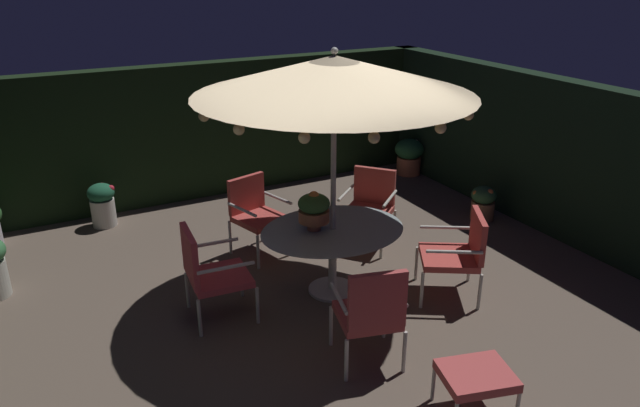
{
  "coord_description": "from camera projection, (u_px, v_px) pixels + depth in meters",
  "views": [
    {
      "loc": [
        -2.5,
        -4.91,
        3.39
      ],
      "look_at": [
        0.3,
        0.4,
        0.94
      ],
      "focal_mm": 33.34,
      "sensor_mm": 36.0,
      "label": 1
    }
  ],
  "objects": [
    {
      "name": "ottoman_footrest",
      "position": [
        476.0,
        377.0,
        4.69
      ],
      "size": [
        0.65,
        0.58,
        0.4
      ],
      "color": "beige",
      "rests_on": "ground_plane"
    },
    {
      "name": "ground_plane",
      "position": [
        313.0,
        302.0,
        6.38
      ],
      "size": [
        7.67,
        7.59,
        0.02
      ],
      "primitive_type": "cube",
      "color": "brown"
    },
    {
      "name": "patio_umbrella",
      "position": [
        334.0,
        76.0,
        5.7
      ],
      "size": [
        2.79,
        2.79,
        2.64
      ],
      "color": "silver",
      "rests_on": "ground_plane"
    },
    {
      "name": "patio_chair_northeast",
      "position": [
        209.0,
        270.0,
        5.89
      ],
      "size": [
        0.66,
        0.65,
        0.99
      ],
      "color": "beige",
      "rests_on": "ground_plane"
    },
    {
      "name": "potted_plant_back_left",
      "position": [
        409.0,
        155.0,
        10.1
      ],
      "size": [
        0.49,
        0.49,
        0.61
      ],
      "color": "#AF6244",
      "rests_on": "ground_plane"
    },
    {
      "name": "potted_plant_left_far",
      "position": [
        483.0,
        202.0,
        8.33
      ],
      "size": [
        0.35,
        0.35,
        0.48
      ],
      "color": "#A56D49",
      "rests_on": "ground_plane"
    },
    {
      "name": "hedge_backdrop_right",
      "position": [
        569.0,
        162.0,
        7.59
      ],
      "size": [
        0.3,
        7.59,
        2.03
      ],
      "primitive_type": "cube",
      "color": "black",
      "rests_on": "ground_plane"
    },
    {
      "name": "centerpiece_planter",
      "position": [
        314.0,
        208.0,
        6.19
      ],
      "size": [
        0.34,
        0.34,
        0.43
      ],
      "color": "#AE6246",
      "rests_on": "patio_dining_table"
    },
    {
      "name": "hedge_backdrop_rear",
      "position": [
        203.0,
        131.0,
        8.98
      ],
      "size": [
        7.67,
        0.3,
        2.03
      ],
      "primitive_type": "cube",
      "color": "black",
      "rests_on": "ground_plane"
    },
    {
      "name": "patio_dining_table",
      "position": [
        333.0,
        239.0,
        6.35
      ],
      "size": [
        1.58,
        1.29,
        0.76
      ],
      "color": "silver",
      "rests_on": "ground_plane"
    },
    {
      "name": "patio_chair_east",
      "position": [
        371.0,
        310.0,
        5.16
      ],
      "size": [
        0.68,
        0.69,
        1.02
      ],
      "color": "silver",
      "rests_on": "ground_plane"
    },
    {
      "name": "patio_chair_south",
      "position": [
        370.0,
        203.0,
        7.55
      ],
      "size": [
        0.86,
        0.86,
        0.95
      ],
      "color": "beige",
      "rests_on": "ground_plane"
    },
    {
      "name": "patio_chair_southeast",
      "position": [
        459.0,
        250.0,
        6.32
      ],
      "size": [
        0.86,
        0.86,
        0.95
      ],
      "color": "beige",
      "rests_on": "ground_plane"
    },
    {
      "name": "potted_plant_front_corner",
      "position": [
        102.0,
        203.0,
        8.1
      ],
      "size": [
        0.36,
        0.36,
        0.61
      ],
      "color": "beige",
      "rests_on": "ground_plane"
    },
    {
      "name": "patio_chair_north",
      "position": [
        255.0,
        210.0,
        7.28
      ],
      "size": [
        0.71,
        0.72,
        0.96
      ],
      "color": "silver",
      "rests_on": "ground_plane"
    }
  ]
}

